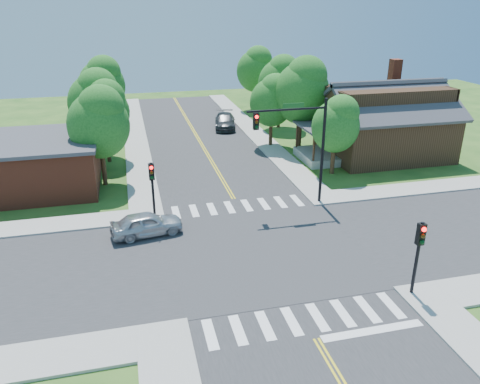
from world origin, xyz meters
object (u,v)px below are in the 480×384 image
object	(u,v)px
signal_pole_nw	(152,180)
house_ne	(384,119)
signal_pole_se	(419,245)
car_silver	(147,224)
car_dgrey	(225,121)
signal_mast_ne	(299,136)

from	to	relation	value
signal_pole_nw	house_ne	bearing A→B (deg)	22.69
signal_pole_se	car_silver	size ratio (longest dim) A/B	0.87
signal_pole_se	car_dgrey	bearing A→B (deg)	93.71
car_dgrey	house_ne	bearing A→B (deg)	-35.94
signal_mast_ne	car_dgrey	distance (m)	21.53
signal_mast_ne	signal_pole_nw	size ratio (longest dim) A/B	1.89
signal_mast_ne	house_ne	bearing A→B (deg)	37.68
signal_mast_ne	signal_pole_se	xyz separation A→B (m)	(1.69, -11.21, -2.19)
house_ne	car_dgrey	bearing A→B (deg)	132.90
signal_mast_ne	car_silver	xyz separation A→B (m)	(-10.11, -2.09, -4.14)
signal_pole_se	car_dgrey	xyz separation A→B (m)	(-2.10, 32.35, -1.90)
signal_mast_ne	signal_pole_nw	bearing A→B (deg)	-179.93
house_ne	signal_pole_nw	bearing A→B (deg)	-157.31
car_dgrey	car_silver	bearing A→B (deg)	-101.49
signal_mast_ne	car_silver	bearing A→B (deg)	-168.33
signal_pole_nw	car_dgrey	xyz separation A→B (m)	(9.10, 21.15, -1.90)
signal_pole_se	signal_pole_nw	world-z (taller)	same
signal_pole_se	car_silver	distance (m)	15.04
signal_pole_nw	car_dgrey	bearing A→B (deg)	66.72
signal_pole_se	car_silver	xyz separation A→B (m)	(-11.80, 9.12, -1.95)
house_ne	car_dgrey	distance (m)	17.25
car_dgrey	signal_mast_ne	bearing A→B (deg)	-77.72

